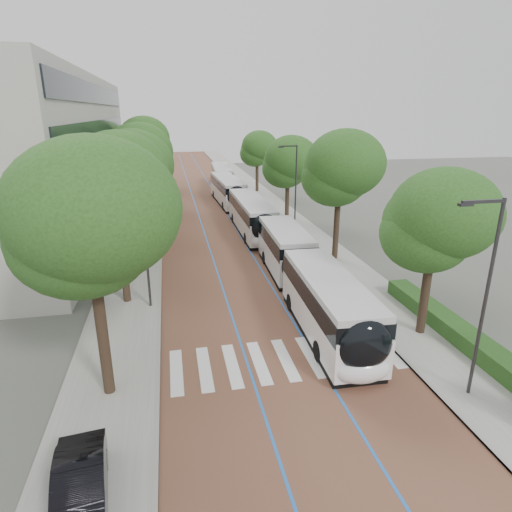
{
  "coord_description": "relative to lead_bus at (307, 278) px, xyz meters",
  "views": [
    {
      "loc": [
        -4.58,
        -15.65,
        10.97
      ],
      "look_at": [
        0.44,
        9.05,
        2.4
      ],
      "focal_mm": 30.0,
      "sensor_mm": 36.0,
      "label": 1
    }
  ],
  "objects": [
    {
      "name": "lane_line_left",
      "position": [
        -4.63,
        33.32,
        -1.6
      ],
      "size": [
        0.12,
        126.0,
        0.01
      ],
      "primitive_type": "cube",
      "color": "#2462B5",
      "rests_on": "road"
    },
    {
      "name": "sidewalk_left",
      "position": [
        -10.53,
        33.32,
        -1.57
      ],
      "size": [
        4.0,
        140.0,
        0.12
      ],
      "primitive_type": "cube",
      "color": "gray",
      "rests_on": "ground"
    },
    {
      "name": "streetlight_near",
      "position": [
        3.59,
        -9.68,
        3.19
      ],
      "size": [
        1.82,
        0.2,
        8.0
      ],
      "color": "#2E2E30",
      "rests_on": "sidewalk_right"
    },
    {
      "name": "hedge",
      "position": [
        6.07,
        -6.68,
        -1.11
      ],
      "size": [
        1.2,
        14.0,
        0.8
      ],
      "primitive_type": "cube",
      "color": "#1F4618",
      "rests_on": "sidewalk_right"
    },
    {
      "name": "kerb_left",
      "position": [
        -8.63,
        33.32,
        -1.57
      ],
      "size": [
        0.2,
        140.0,
        0.14
      ],
      "primitive_type": "cube",
      "color": "gray",
      "rests_on": "ground"
    },
    {
      "name": "bus_queued_0",
      "position": [
        -0.21,
        15.85,
        -0.0
      ],
      "size": [
        2.56,
        12.4,
        3.2
      ],
      "rotation": [
        0.0,
        0.0,
        -0.0
      ],
      "color": "white",
      "rests_on": "ground"
    },
    {
      "name": "office_building",
      "position": [
        -22.51,
        21.32,
        5.37
      ],
      "size": [
        18.11,
        40.0,
        14.0
      ],
      "color": "#9D9991",
      "rests_on": "ground"
    },
    {
      "name": "ground",
      "position": [
        -3.03,
        -6.68,
        -1.63
      ],
      "size": [
        160.0,
        160.0,
        0.0
      ],
      "primitive_type": "plane",
      "color": "#51544C",
      "rests_on": "ground"
    },
    {
      "name": "trees_left",
      "position": [
        -10.53,
        18.95,
        5.22
      ],
      "size": [
        6.44,
        61.03,
        9.87
      ],
      "color": "black",
      "rests_on": "ground"
    },
    {
      "name": "kerb_right",
      "position": [
        2.57,
        33.32,
        -1.57
      ],
      "size": [
        0.2,
        140.0,
        0.14
      ],
      "primitive_type": "cube",
      "color": "gray",
      "rests_on": "ground"
    },
    {
      "name": "bus_queued_1",
      "position": [
        -0.55,
        29.56,
        -0.0
      ],
      "size": [
        3.02,
        12.49,
        3.2
      ],
      "rotation": [
        0.0,
        0.0,
        0.04
      ],
      "color": "white",
      "rests_on": "ground"
    },
    {
      "name": "bus_queued_2",
      "position": [
        0.18,
        41.53,
        -0.0
      ],
      "size": [
        3.2,
        12.52,
        3.2
      ],
      "rotation": [
        0.0,
        0.0,
        -0.06
      ],
      "color": "white",
      "rests_on": "ground"
    },
    {
      "name": "zebra_crossing",
      "position": [
        -2.83,
        -5.68,
        -1.6
      ],
      "size": [
        10.55,
        3.6,
        0.01
      ],
      "color": "silver",
      "rests_on": "ground"
    },
    {
      "name": "lamp_post_left",
      "position": [
        -9.13,
        1.32,
        2.49
      ],
      "size": [
        0.14,
        0.14,
        8.0
      ],
      "primitive_type": "cylinder",
      "color": "#2E2E30",
      "rests_on": "sidewalk_left"
    },
    {
      "name": "streetlight_far",
      "position": [
        3.59,
        15.32,
        3.19
      ],
      "size": [
        1.82,
        0.2,
        8.0
      ],
      "color": "#2E2E30",
      "rests_on": "sidewalk_right"
    },
    {
      "name": "parked_car",
      "position": [
        -10.66,
        -12.13,
        -0.84
      ],
      "size": [
        1.91,
        4.22,
        1.34
      ],
      "primitive_type": "imported",
      "rotation": [
        0.0,
        0.0,
        0.12
      ],
      "color": "black",
      "rests_on": "sidewalk_left"
    },
    {
      "name": "road",
      "position": [
        -3.03,
        33.32,
        -1.62
      ],
      "size": [
        11.0,
        140.0,
        0.02
      ],
      "primitive_type": "cube",
      "color": "brown",
      "rests_on": "ground"
    },
    {
      "name": "lead_bus",
      "position": [
        0.0,
        0.0,
        0.0
      ],
      "size": [
        3.15,
        18.47,
        3.2
      ],
      "rotation": [
        0.0,
        0.0,
        -0.03
      ],
      "color": "black",
      "rests_on": "ground"
    },
    {
      "name": "trees_right",
      "position": [
        4.67,
        14.42,
        4.43
      ],
      "size": [
        5.79,
        47.01,
        9.24
      ],
      "color": "black",
      "rests_on": "ground"
    },
    {
      "name": "lane_line_right",
      "position": [
        -1.43,
        33.32,
        -1.6
      ],
      "size": [
        0.12,
        126.0,
        0.01
      ],
      "primitive_type": "cube",
      "color": "#2462B5",
      "rests_on": "road"
    },
    {
      "name": "sidewalk_right",
      "position": [
        4.47,
        33.32,
        -1.57
      ],
      "size": [
        4.0,
        140.0,
        0.12
      ],
      "primitive_type": "cube",
      "color": "gray",
      "rests_on": "ground"
    }
  ]
}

